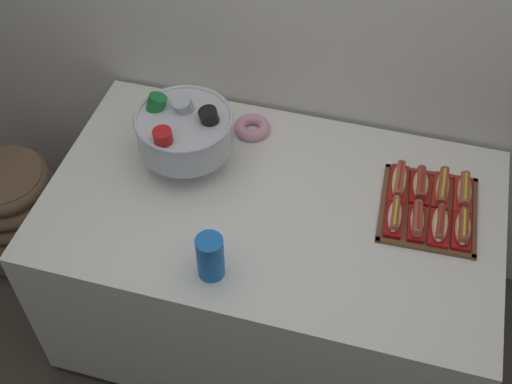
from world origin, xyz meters
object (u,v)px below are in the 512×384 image
object	(u,v)px
hot_dog_2	(440,225)
hot_dog_4	(399,181)
punch_bowl	(184,130)
hot_dog_5	(420,185)
donut	(252,127)
cup_stack	(210,257)
hot_dog_3	(463,228)
buffet_table	(270,264)
hot_dog_7	(464,192)
hot_dog_0	(395,217)
hot_dog_1	(417,220)
hot_dog_6	(442,188)
floor_vase	(16,211)
serving_tray	(428,210)

from	to	relation	value
hot_dog_2	hot_dog_4	size ratio (longest dim) A/B	0.90
hot_dog_2	punch_bowl	bearing A→B (deg)	174.78
hot_dog_5	donut	bearing A→B (deg)	167.79
hot_dog_5	cup_stack	xyz separation A→B (m)	(-0.60, -0.53, 0.05)
hot_dog_3	hot_dog_5	xyz separation A→B (m)	(-0.16, 0.16, -0.00)
buffet_table	hot_dog_3	size ratio (longest dim) A/B	9.94
hot_dog_4	hot_dog_7	bearing A→B (deg)	2.27
hot_dog_0	hot_dog_7	world-z (taller)	hot_dog_7
hot_dog_1	hot_dog_6	size ratio (longest dim) A/B	0.88
hot_dog_3	donut	size ratio (longest dim) A/B	1.16
hot_dog_3	hot_dog_7	xyz separation A→B (m)	(-0.01, 0.16, 0.00)
hot_dog_1	floor_vase	bearing A→B (deg)	177.52
hot_dog_0	hot_dog_1	distance (m)	0.08
hot_dog_3	hot_dog_6	bearing A→B (deg)	116.71
hot_dog_7	donut	distance (m)	0.82
hot_dog_4	hot_dog_2	bearing A→B (deg)	-45.46
hot_dog_0	cup_stack	size ratio (longest dim) A/B	0.92
hot_dog_1	hot_dog_5	size ratio (longest dim) A/B	1.00
hot_dog_2	hot_dog_1	bearing A→B (deg)	-177.73
hot_dog_4	punch_bowl	world-z (taller)	punch_bowl
floor_vase	punch_bowl	xyz separation A→B (m)	(0.86, 0.01, 0.71)
serving_tray	hot_dog_2	size ratio (longest dim) A/B	2.23
hot_dog_0	hot_dog_4	world-z (taller)	hot_dog_4
serving_tray	hot_dog_4	bearing A→B (deg)	146.01
cup_stack	buffet_table	bearing A→B (deg)	71.40
serving_tray	hot_dog_7	world-z (taller)	hot_dog_7
hot_dog_4	hot_dog_5	size ratio (longest dim) A/B	1.19
hot_dog_4	hot_dog_7	xyz separation A→B (m)	(0.22, 0.01, 0.00)
hot_dog_1	punch_bowl	world-z (taller)	punch_bowl
serving_tray	hot_dog_1	bearing A→B (deg)	-112.18
punch_bowl	hot_dog_5	bearing A→B (deg)	5.26
hot_dog_1	hot_dog_3	xyz separation A→B (m)	(0.15, 0.01, 0.00)
floor_vase	buffet_table	bearing A→B (deg)	-4.57
serving_tray	hot_dog_4	distance (m)	0.14
donut	cup_stack	bearing A→B (deg)	-85.68
buffet_table	hot_dog_2	xyz separation A→B (m)	(0.57, 0.03, 0.41)
serving_tray	hot_dog_6	distance (m)	0.10
hot_dog_1	hot_dog_6	distance (m)	0.18
buffet_table	hot_dog_6	distance (m)	0.72
donut	hot_dog_5	bearing A→B (deg)	-12.21
hot_dog_1	hot_dog_2	world-z (taller)	hot_dog_1
hot_dog_1	donut	distance (m)	0.73
floor_vase	serving_tray	size ratio (longest dim) A/B	2.60
hot_dog_3	hot_dog_5	size ratio (longest dim) A/B	1.03
hot_dog_1	buffet_table	bearing A→B (deg)	-177.34
hot_dog_1	hot_dog_4	size ratio (longest dim) A/B	0.84
floor_vase	cup_stack	size ratio (longest dim) A/B	5.80
hot_dog_2	hot_dog_5	xyz separation A→B (m)	(-0.08, 0.16, 0.00)
cup_stack	donut	bearing A→B (deg)	94.32
hot_dog_0	hot_dog_4	xyz separation A→B (m)	(-0.01, 0.16, 0.00)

